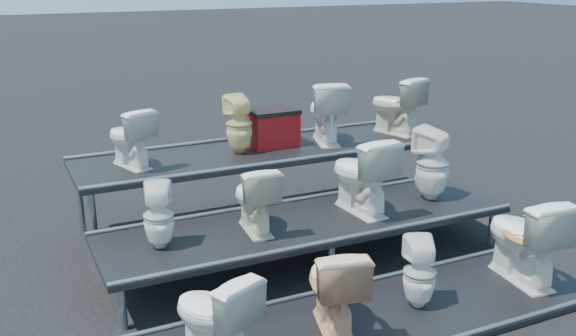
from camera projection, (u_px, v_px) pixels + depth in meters
name	position (u px, v px, depth m)	size (l,w,h in m)	color
ground	(308.00, 262.00, 6.60)	(80.00, 80.00, 0.00)	black
tier_front	(377.00, 319.00, 5.47)	(4.20, 1.20, 0.06)	black
tier_mid	(309.00, 241.00, 6.53)	(4.20, 1.20, 0.46)	black
tier_back	(259.00, 185.00, 7.59)	(4.20, 1.20, 0.86)	black
toilet_0	(214.00, 316.00, 4.75)	(0.41, 0.72, 0.74)	white
toilet_1	(334.00, 286.00, 5.17)	(0.43, 0.75, 0.76)	#E4B28E
toilet_2	(420.00, 273.00, 5.53)	(0.29, 0.29, 0.64)	white
toilet_3	(524.00, 237.00, 5.98)	(0.48, 0.85, 0.86)	white
toilet_4	(159.00, 216.00, 5.75)	(0.27, 0.28, 0.61)	white
toilet_5	(255.00, 198.00, 6.12)	(0.37, 0.65, 0.67)	silver
toilet_6	(361.00, 174.00, 6.58)	(0.46, 0.80, 0.82)	white
toilet_7	(433.00, 164.00, 6.95)	(0.36, 0.37, 0.80)	white
toilet_8	(130.00, 137.00, 6.77)	(0.36, 0.63, 0.64)	white
toilet_9	(239.00, 124.00, 7.27)	(0.30, 0.31, 0.67)	beige
toilet_10	(326.00, 111.00, 7.71)	(0.42, 0.74, 0.76)	white
toilet_11	(396.00, 105.00, 8.12)	(0.41, 0.72, 0.73)	silver
red_crate	(272.00, 129.00, 7.62)	(0.55, 0.44, 0.40)	maroon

